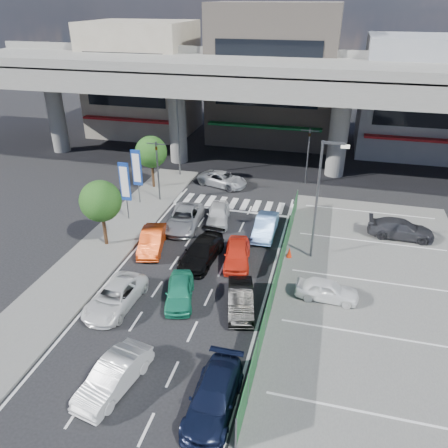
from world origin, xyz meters
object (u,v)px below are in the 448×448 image
(street_lamp_left, at_px, (180,127))
(hatch_black_mid_right, at_px, (241,300))
(tree_near, at_px, (101,201))
(kei_truck_front_right, at_px, (266,226))
(traffic_light_right, at_px, (309,142))
(taxi_orange_left, at_px, (152,240))
(traffic_light_left, at_px, (157,157))
(crossing_wagon_silver, at_px, (223,179))
(street_lamp_right, at_px, (320,192))
(minivan_navy_back, at_px, (214,397))
(sedan_white_mid_left, at_px, (115,297))
(signboard_far, at_px, (137,169))
(sedan_black_mid, at_px, (202,252))
(traffic_cone, at_px, (289,252))
(parked_sedan_white, at_px, (327,290))
(wagon_silver_front_left, at_px, (184,218))
(taxi_teal_mid, at_px, (180,291))
(sedan_white_front_mid, at_px, (218,214))
(taxi_orange_right, at_px, (237,254))
(tree_far, at_px, (151,152))
(signboard_near, at_px, (125,183))
(parked_sedan_dgrey, at_px, (401,229))

(street_lamp_left, relative_size, hatch_black_mid_right, 2.03)
(tree_near, height_order, kei_truck_front_right, tree_near)
(traffic_light_right, bearing_deg, tree_near, -129.81)
(taxi_orange_left, height_order, kei_truck_front_right, taxi_orange_left)
(traffic_light_left, height_order, crossing_wagon_silver, traffic_light_left)
(traffic_light_left, xyz_separation_m, street_lamp_right, (13.37, -6.00, 0.83))
(minivan_navy_back, height_order, sedan_white_mid_left, minivan_navy_back)
(signboard_far, bearing_deg, sedan_black_mid, -43.48)
(traffic_light_right, xyz_separation_m, traffic_cone, (0.10, -13.48, -3.52))
(street_lamp_left, distance_m, parked_sedan_white, 22.35)
(street_lamp_left, relative_size, signboard_far, 1.70)
(sedan_white_mid_left, xyz_separation_m, wagon_silver_front_left, (0.59, 10.07, 0.05))
(tree_near, distance_m, sedan_white_mid_left, 7.67)
(taxi_teal_mid, height_order, sedan_black_mid, sedan_black_mid)
(sedan_white_front_mid, bearing_deg, kei_truck_front_right, -25.40)
(taxi_orange_left, xyz_separation_m, taxi_orange_right, (6.04, -0.29, 0.00))
(sedan_black_mid, bearing_deg, traffic_light_left, 132.01)
(crossing_wagon_silver, xyz_separation_m, parked_sedan_white, (10.05, -15.01, 0.03))
(street_lamp_left, height_order, sedan_white_front_mid, street_lamp_left)
(sedan_white_mid_left, distance_m, kei_truck_front_right, 12.33)
(tree_near, bearing_deg, street_lamp_right, 8.03)
(minivan_navy_back, xyz_separation_m, taxi_orange_right, (-1.60, 11.36, 0.02))
(minivan_navy_back, bearing_deg, wagon_silver_front_left, 113.64)
(street_lamp_left, relative_size, tree_far, 1.67)
(parked_sedan_white, bearing_deg, traffic_light_left, 56.19)
(signboard_near, height_order, traffic_cone, signboard_near)
(taxi_teal_mid, height_order, kei_truck_front_right, kei_truck_front_right)
(minivan_navy_back, bearing_deg, sedan_white_front_mid, 104.89)
(parked_sedan_white, bearing_deg, traffic_cone, 35.35)
(taxi_orange_left, bearing_deg, sedan_white_mid_left, -99.26)
(hatch_black_mid_right, distance_m, parked_sedan_dgrey, 14.31)
(street_lamp_right, relative_size, sedan_white_mid_left, 1.74)
(traffic_light_left, height_order, parked_sedan_dgrey, traffic_light_left)
(taxi_teal_mid, bearing_deg, parked_sedan_white, 0.20)
(tree_near, distance_m, taxi_teal_mid, 8.93)
(wagon_silver_front_left, bearing_deg, sedan_black_mid, -63.42)
(traffic_light_left, bearing_deg, parked_sedan_dgrey, -5.24)
(sedan_white_mid_left, distance_m, parked_sedan_white, 11.97)
(street_lamp_left, bearing_deg, crossing_wagon_silver, -18.15)
(traffic_light_left, bearing_deg, taxi_orange_right, -42.93)
(hatch_black_mid_right, bearing_deg, wagon_silver_front_left, 112.15)
(tree_near, bearing_deg, parked_sedan_white, -9.27)
(sedan_white_front_mid, relative_size, kei_truck_front_right, 0.98)
(tree_near, bearing_deg, sedan_white_mid_left, -57.99)
(wagon_silver_front_left, bearing_deg, crossing_wagon_silver, 79.29)
(signboard_far, relative_size, crossing_wagon_silver, 1.02)
(tree_far, distance_m, minivan_navy_back, 24.96)
(sedan_white_mid_left, distance_m, taxi_orange_left, 6.39)
(tree_near, bearing_deg, traffic_light_right, 50.19)
(hatch_black_mid_right, bearing_deg, traffic_light_left, 114.11)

